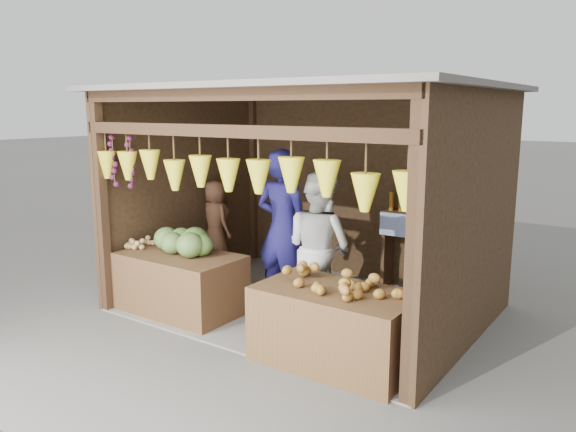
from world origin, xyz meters
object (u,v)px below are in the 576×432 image
at_px(counter_left, 181,283).
at_px(counter_right, 335,327).
at_px(man_standing, 283,229).
at_px(woman_standing, 319,248).
at_px(vendor_seated, 216,221).

relative_size(counter_left, counter_right, 0.97).
bearing_deg(man_standing, woman_standing, 163.81).
bearing_deg(counter_right, man_standing, 142.67).
bearing_deg(vendor_seated, woman_standing, -176.17).
xyz_separation_m(counter_left, man_standing, (0.89, 0.86, 0.62)).
distance_m(counter_right, vendor_seated, 3.11).
distance_m(counter_left, woman_standing, 1.73).
distance_m(man_standing, vendor_seated, 1.47).
xyz_separation_m(counter_right, woman_standing, (-0.72, 0.86, 0.50)).
relative_size(counter_left, man_standing, 0.75).
bearing_deg(woman_standing, vendor_seated, -2.24).
height_order(man_standing, vendor_seated, man_standing).
relative_size(woman_standing, vendor_seated, 1.50).
bearing_deg(man_standing, vendor_seated, -16.93).
relative_size(counter_right, vendor_seated, 1.31).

